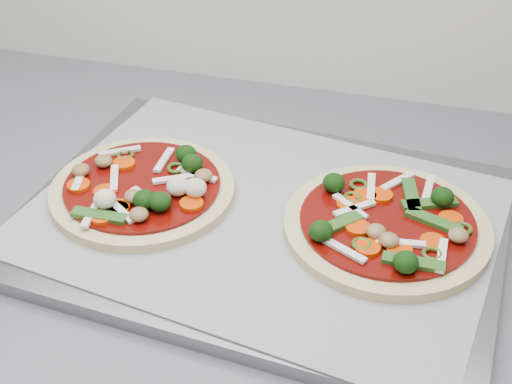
# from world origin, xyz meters

# --- Properties ---
(baking_tray) EXTENTS (0.52, 0.41, 0.02)m
(baking_tray) POSITION_xyz_m (-0.27, 1.28, 0.91)
(baking_tray) COLOR gray
(baking_tray) RESTS_ON countertop
(parchment) EXTENTS (0.52, 0.41, 0.00)m
(parchment) POSITION_xyz_m (-0.27, 1.28, 0.92)
(parchment) COLOR gray
(parchment) RESTS_ON baking_tray
(pizza_left) EXTENTS (0.21, 0.21, 0.03)m
(pizza_left) POSITION_xyz_m (-0.40, 1.27, 0.93)
(pizza_left) COLOR #D1BF80
(pizza_left) RESTS_ON parchment
(pizza_right) EXTENTS (0.23, 0.23, 0.04)m
(pizza_right) POSITION_xyz_m (-0.14, 1.28, 0.93)
(pizza_right) COLOR #D1BF80
(pizza_right) RESTS_ON parchment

